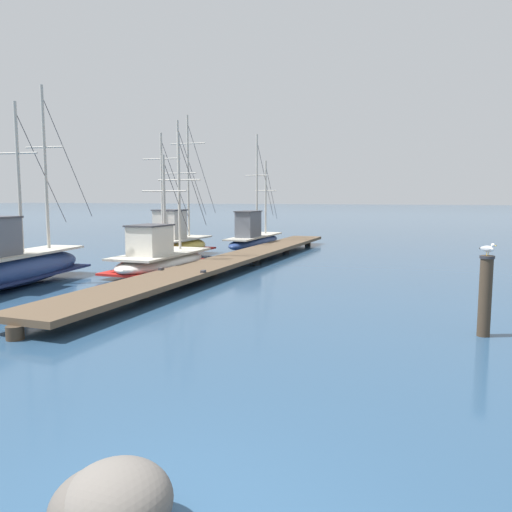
% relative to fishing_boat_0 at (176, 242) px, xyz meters
% --- Properties ---
extents(floating_dock, '(1.86, 23.73, 0.53)m').
position_rel_fishing_boat_0_xyz_m(floating_dock, '(4.25, -2.45, -0.36)').
color(floating_dock, brown).
rests_on(floating_dock, ground).
extents(fishing_boat_0, '(2.22, 6.70, 7.03)m').
position_rel_fishing_boat_0_xyz_m(fishing_boat_0, '(0.00, 0.00, 0.00)').
color(fishing_boat_0, gold).
rests_on(fishing_boat_0, ground).
extents(fishing_boat_1, '(2.57, 8.09, 6.83)m').
position_rel_fishing_boat_0_xyz_m(fishing_boat_1, '(-0.74, -9.30, -0.01)').
color(fishing_boat_1, navy).
rests_on(fishing_boat_1, ground).
extents(fishing_boat_2, '(1.59, 7.67, 6.46)m').
position_rel_fishing_boat_0_xyz_m(fishing_boat_2, '(2.23, 4.89, -0.06)').
color(fishing_boat_2, navy).
rests_on(fishing_boat_2, ground).
extents(fishing_boat_8, '(2.25, 6.80, 5.57)m').
position_rel_fishing_boat_0_xyz_m(fishing_boat_8, '(2.03, -4.86, -0.16)').
color(fishing_boat_8, silver).
rests_on(fishing_boat_8, ground).
extents(mooring_piling, '(0.30, 0.30, 1.71)m').
position_rel_fishing_boat_0_xyz_m(mooring_piling, '(13.27, -10.45, 0.17)').
color(mooring_piling, '#3D3023').
rests_on(mooring_piling, ground).
extents(perched_seagull, '(0.32, 0.29, 0.27)m').
position_rel_fishing_boat_0_xyz_m(perched_seagull, '(13.26, -10.45, 1.14)').
color(perched_seagull, gold).
rests_on(perched_seagull, mooring_piling).
extents(shore_rock_near_left, '(1.30, 1.34, 0.64)m').
position_rel_fishing_boat_0_xyz_m(shore_rock_near_left, '(9.84, -18.50, -0.41)').
color(shore_rock_near_left, '#504B46').
rests_on(shore_rock_near_left, ground).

